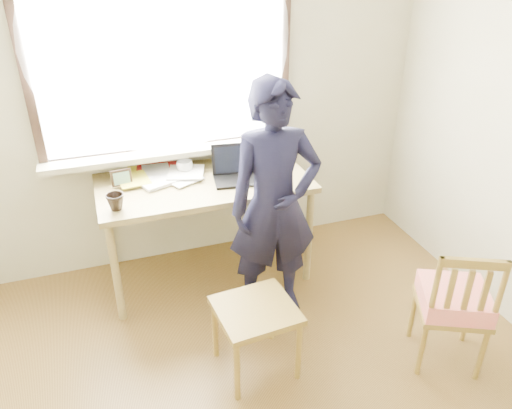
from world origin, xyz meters
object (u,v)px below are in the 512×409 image
object	(u,v)px
mug_white	(185,167)
side_chair	(454,301)
laptop	(237,171)
mug_dark	(116,202)
person	(274,205)
desk	(204,191)
work_chair	(256,317)

from	to	relation	value
mug_white	side_chair	distance (m)	2.00
laptop	mug_white	size ratio (longest dim) A/B	3.13
mug_white	mug_dark	xyz separation A→B (m)	(-0.52, -0.40, 0.01)
mug_dark	person	bearing A→B (deg)	-17.70
mug_dark	laptop	bearing A→B (deg)	12.75
desk	side_chair	distance (m)	1.78
laptop	mug_dark	world-z (taller)	laptop
desk	work_chair	world-z (taller)	desk
work_chair	laptop	bearing A→B (deg)	78.50
laptop	work_chair	xyz separation A→B (m)	(-0.20, -0.99, -0.47)
desk	side_chair	xyz separation A→B (m)	(1.15, -1.34, -0.27)
laptop	person	distance (m)	0.51
mug_dark	work_chair	distance (m)	1.13
desk	work_chair	bearing A→B (deg)	-88.07
work_chair	mug_dark	bearing A→B (deg)	129.41
work_chair	side_chair	bearing A→B (deg)	-15.74
mug_white	side_chair	bearing A→B (deg)	-50.52
laptop	mug_dark	xyz separation A→B (m)	(-0.86, -0.19, -0.00)
mug_white	side_chair	world-z (taller)	mug_white
laptop	side_chair	size ratio (longest dim) A/B	0.44
desk	person	xyz separation A→B (m)	(0.33, -0.53, 0.10)
desk	mug_dark	distance (m)	0.67
mug_dark	person	xyz separation A→B (m)	(0.95, -0.30, -0.03)
work_chair	side_chair	size ratio (longest dim) A/B	0.56
desk	mug_white	distance (m)	0.24
desk	work_chair	size ratio (longest dim) A/B	3.12
mug_dark	side_chair	world-z (taller)	mug_dark
laptop	person	xyz separation A→B (m)	(0.09, -0.50, -0.04)
mug_white	desk	bearing A→B (deg)	-61.07
mug_dark	work_chair	size ratio (longest dim) A/B	0.24
desk	mug_dark	world-z (taller)	mug_dark
work_chair	person	distance (m)	0.72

